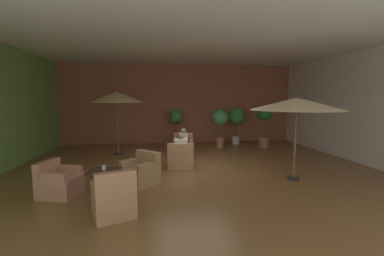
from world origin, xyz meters
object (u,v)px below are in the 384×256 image
Objects in this scene: cafe_table_front_left at (104,177)px; patio_umbrella_tall_red at (297,104)px; armchair_front_left_east at (141,172)px; armchair_front_right_east at (181,158)px; potted_tree_mid_left at (236,118)px; iced_drink_cup at (104,168)px; patio_umbrella_center_beige at (117,97)px; potted_tree_mid_right at (220,120)px; cafe_table_front_right at (183,147)px; patron_by_window at (183,137)px; armchair_front_right_north at (183,146)px; armchair_front_left_north at (114,199)px; potted_tree_left_corner at (176,120)px; potted_tree_right_corner at (264,119)px; patron_blue_shirt at (181,145)px; armchair_front_left_south at (59,182)px.

patio_umbrella_tall_red is at bearing 6.51° from cafe_table_front_left.
armchair_front_left_east is 0.45× the size of patio_umbrella_tall_red.
armchair_front_right_east reaches higher than cafe_table_front_left.
potted_tree_mid_left is 16.08× the size of iced_drink_cup.
potted_tree_mid_right is (4.35, 0.83, -1.01)m from patio_umbrella_center_beige.
patio_umbrella_center_beige is 4.55m from potted_tree_mid_right.
cafe_table_front_right is 4.25m from patio_umbrella_tall_red.
patron_by_window reaches higher than armchair_front_right_east.
cafe_table_front_right is 0.74× the size of armchair_front_right_north.
armchair_front_left_north is 7.55m from potted_tree_left_corner.
potted_tree_right_corner reaches higher than cafe_table_front_left.
cafe_table_front_left is at bearing -127.06° from potted_tree_mid_right.
patron_by_window is at bearing -97.34° from armchair_front_right_north.
patio_umbrella_tall_red reaches higher than patron_blue_shirt.
armchair_front_left_north is 0.86× the size of armchair_front_left_east.
armchair_front_right_north is 0.45× the size of potted_tree_right_corner.
potted_tree_right_corner is at bearing 34.82° from armchair_front_left_south.
patron_blue_shirt reaches higher than armchair_front_right_east.
potted_tree_left_corner reaches higher than armchair_front_left_east.
patio_umbrella_tall_red is at bearing -63.78° from potted_tree_left_corner.
patio_umbrella_tall_red is at bearing -79.57° from potted_tree_mid_right.
patio_umbrella_center_beige is at bearing 177.60° from patron_by_window.
patio_umbrella_center_beige is at bearing 135.08° from armchair_front_right_east.
potted_tree_mid_left reaches higher than patron_blue_shirt.
patron_blue_shirt is at bearing -97.97° from armchair_front_right_north.
cafe_table_front_left is at bearing -173.49° from patio_umbrella_tall_red.
armchair_front_left_north is 8.49m from potted_tree_right_corner.
armchair_front_left_east is 1.80× the size of patron_by_window.
patio_umbrella_tall_red is at bearing -103.90° from potted_tree_right_corner.
armchair_front_left_south is 1.08× the size of armchair_front_right_north.
cafe_table_front_left is 3.97m from cafe_table_front_right.
potted_tree_mid_right is (3.26, 4.58, 0.94)m from armchair_front_left_east.
armchair_front_left_north is at bearing -132.43° from potted_tree_right_corner.
armchair_front_right_north is at bearing 67.69° from armchair_front_left_east.
armchair_front_right_east is at bearing -123.59° from potted_tree_mid_right.
patron_by_window is (2.28, 4.41, 0.22)m from cafe_table_front_left.
armchair_front_right_north is at bearing 70.77° from armchair_front_left_north.
armchair_front_right_north is 2.24m from patron_blue_shirt.
potted_tree_right_corner is at bearing 35.60° from patron_blue_shirt.
potted_tree_mid_right is at bearing 27.07° from armchair_front_right_north.
potted_tree_left_corner is (-0.18, 1.82, 0.88)m from armchair_front_right_north.
patio_umbrella_center_beige reaches higher than armchair_front_left_north.
patio_umbrella_tall_red reaches higher than armchair_front_left_south.
potted_tree_left_corner reaches higher than cafe_table_front_right.
cafe_table_front_right is 3.93m from iced_drink_cup.
iced_drink_cup is at bearing -132.15° from armchair_front_right_east.
armchair_front_right_east is 4.13m from potted_tree_left_corner.
potted_tree_mid_right reaches higher than patron_by_window.
cafe_table_front_right is 0.38× the size of potted_tree_left_corner.
armchair_front_left_south is at bearing -117.72° from potted_tree_left_corner.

